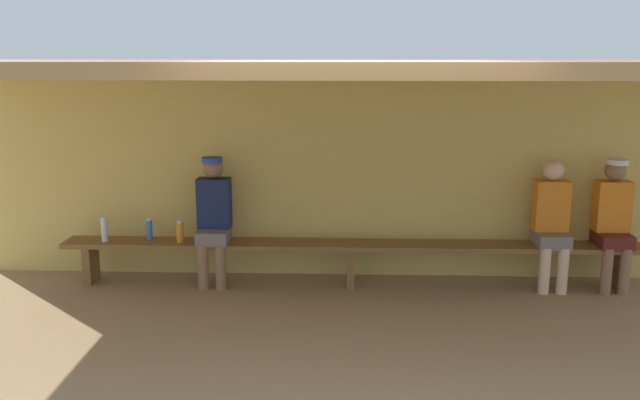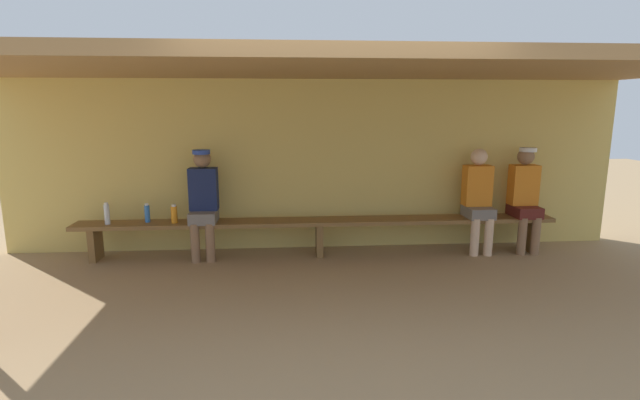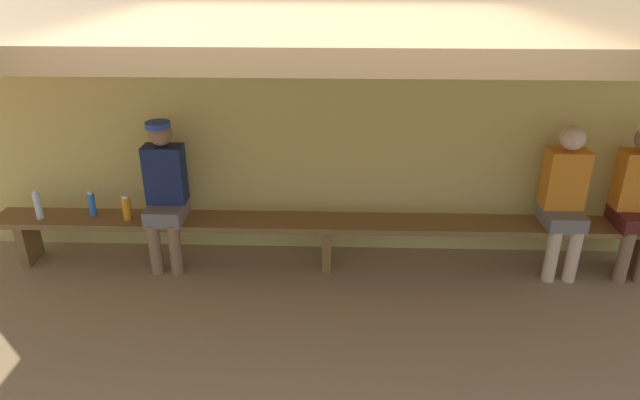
# 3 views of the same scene
# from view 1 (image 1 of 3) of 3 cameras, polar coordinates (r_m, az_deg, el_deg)

# --- Properties ---
(ground_plane) EXTENTS (24.00, 24.00, 0.00)m
(ground_plane) POSITION_cam_1_polar(r_m,az_deg,el_deg) (5.69, 2.72, -12.38)
(ground_plane) COLOR #9E7F59
(back_wall) EXTENTS (8.00, 0.20, 2.20)m
(back_wall) POSITION_cam_1_polar(r_m,az_deg,el_deg) (7.29, 2.64, 2.17)
(back_wall) COLOR #D8BC60
(back_wall) RESTS_ON ground
(dugout_roof) EXTENTS (8.00, 2.80, 0.12)m
(dugout_roof) POSITION_cam_1_polar(r_m,az_deg,el_deg) (5.88, 2.87, 11.15)
(dugout_roof) COLOR #9E7547
(dugout_roof) RESTS_ON back_wall
(bench) EXTENTS (6.00, 0.36, 0.46)m
(bench) POSITION_cam_1_polar(r_m,az_deg,el_deg) (7.01, 2.62, -4.22)
(bench) COLOR brown
(bench) RESTS_ON ground
(player_with_sunglasses) EXTENTS (0.34, 0.42, 1.34)m
(player_with_sunglasses) POSITION_cam_1_polar(r_m,az_deg,el_deg) (7.05, -9.01, -1.24)
(player_with_sunglasses) COLOR slate
(player_with_sunglasses) RESTS_ON ground
(player_near_post) EXTENTS (0.34, 0.42, 1.34)m
(player_near_post) POSITION_cam_1_polar(r_m,az_deg,el_deg) (7.24, 19.05, -1.55)
(player_near_post) COLOR slate
(player_near_post) RESTS_ON ground
(player_in_red) EXTENTS (0.34, 0.42, 1.34)m
(player_in_red) POSITION_cam_1_polar(r_m,az_deg,el_deg) (7.44, 23.60, -1.41)
(player_in_red) COLOR #591E19
(player_in_red) RESTS_ON ground
(water_bottle_green) EXTENTS (0.06, 0.06, 0.23)m
(water_bottle_green) POSITION_cam_1_polar(r_m,az_deg,el_deg) (7.29, -14.27, -2.46)
(water_bottle_green) COLOR blue
(water_bottle_green) RESTS_ON bench
(water_bottle_clear) EXTENTS (0.06, 0.06, 0.27)m
(water_bottle_clear) POSITION_cam_1_polar(r_m,az_deg,el_deg) (7.35, -17.83, -2.40)
(water_bottle_clear) COLOR silver
(water_bottle_clear) RESTS_ON bench
(water_bottle_blue) EXTENTS (0.07, 0.07, 0.23)m
(water_bottle_blue) POSITION_cam_1_polar(r_m,az_deg,el_deg) (7.13, -11.80, -2.66)
(water_bottle_blue) COLOR orange
(water_bottle_blue) RESTS_ON bench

